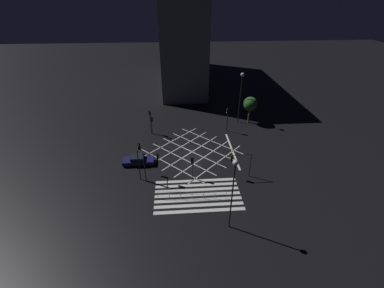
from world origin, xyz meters
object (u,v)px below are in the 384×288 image
(traffic_light_nw_cross, at_px, (150,118))
(traffic_light_ne_main, at_px, (227,115))
(street_tree_near, at_px, (250,104))
(street_lamp_west, at_px, (241,85))
(traffic_light_sw_cross, at_px, (139,154))
(traffic_light_sw_main, at_px, (152,161))
(waiting_car, at_px, (138,160))
(traffic_light_se_main, at_px, (239,160))
(street_lamp_east, at_px, (233,182))
(traffic_light_median_south, at_px, (192,163))
(traffic_light_nw_main, at_px, (152,121))

(traffic_light_nw_cross, distance_m, traffic_light_ne_main, 13.21)
(street_tree_near, bearing_deg, street_lamp_west, 170.51)
(traffic_light_sw_cross, relative_size, street_tree_near, 0.92)
(traffic_light_nw_cross, bearing_deg, traffic_light_sw_cross, -3.05)
(traffic_light_sw_main, height_order, waiting_car, traffic_light_sw_main)
(traffic_light_ne_main, bearing_deg, street_lamp_west, -129.20)
(traffic_light_se_main, relative_size, traffic_light_ne_main, 0.83)
(traffic_light_nw_cross, height_order, street_lamp_east, street_lamp_east)
(street_lamp_west, bearing_deg, traffic_light_ne_main, -129.20)
(street_lamp_west, height_order, waiting_car, street_lamp_west)
(traffic_light_median_south, distance_m, waiting_car, 8.62)
(traffic_light_nw_cross, bearing_deg, traffic_light_median_south, 26.11)
(traffic_light_ne_main, xyz_separation_m, traffic_light_sw_main, (-12.12, -13.01, 0.02))
(traffic_light_se_main, relative_size, traffic_light_sw_main, 0.85)
(traffic_light_median_south, distance_m, traffic_light_sw_main, 5.20)
(traffic_light_se_main, distance_m, waiting_car, 14.35)
(traffic_light_median_south, xyz_separation_m, street_lamp_west, (9.91, 16.48, 4.82))
(traffic_light_nw_main, xyz_separation_m, traffic_light_sw_main, (0.84, -13.13, 0.81))
(traffic_light_median_south, xyz_separation_m, street_tree_near, (11.84, 16.16, 1.29))
(traffic_light_sw_main, xyz_separation_m, street_lamp_east, (8.42, -8.36, 2.97))
(traffic_light_se_main, bearing_deg, traffic_light_ne_main, -93.76)
(traffic_light_nw_main, xyz_separation_m, street_lamp_east, (9.26, -21.50, 3.78))
(traffic_light_se_main, xyz_separation_m, street_lamp_west, (3.79, 16.61, 4.52))
(traffic_light_sw_cross, height_order, waiting_car, traffic_light_sw_cross)
(traffic_light_ne_main, bearing_deg, waiting_car, 31.98)
(traffic_light_sw_cross, bearing_deg, traffic_light_nw_cross, -3.05)
(traffic_light_nw_main, height_order, traffic_light_sw_main, traffic_light_sw_main)
(street_tree_near, distance_m, waiting_car, 23.14)
(street_tree_near, relative_size, waiting_car, 1.13)
(traffic_light_se_main, height_order, traffic_light_ne_main, traffic_light_ne_main)
(traffic_light_sw_main, bearing_deg, traffic_light_nw_main, 93.67)
(traffic_light_median_south, xyz_separation_m, traffic_light_ne_main, (6.98, 12.88, 0.71))
(street_lamp_east, bearing_deg, traffic_light_se_main, 71.19)
(traffic_light_se_main, xyz_separation_m, traffic_light_nw_cross, (-12.35, 12.83, 0.45))
(traffic_light_ne_main, distance_m, traffic_light_sw_main, 17.78)
(traffic_light_nw_main, height_order, traffic_light_sw_cross, traffic_light_sw_cross)
(traffic_light_nw_main, bearing_deg, traffic_light_median_south, -65.28)
(traffic_light_nw_main, xyz_separation_m, waiting_car, (-1.52, -9.17, -1.70))
(traffic_light_nw_cross, xyz_separation_m, traffic_light_sw_main, (1.08, -12.84, -0.01))
(traffic_light_sw_cross, bearing_deg, street_tree_near, -51.35)
(street_lamp_west, bearing_deg, traffic_light_sw_main, -132.19)
(traffic_light_ne_main, bearing_deg, traffic_light_median_south, 61.56)
(traffic_light_se_main, distance_m, traffic_light_sw_main, 11.28)
(traffic_light_median_south, height_order, traffic_light_sw_cross, traffic_light_sw_cross)
(street_lamp_east, distance_m, street_lamp_west, 25.86)
(traffic_light_median_south, xyz_separation_m, street_lamp_east, (3.27, -8.49, 3.70))
(traffic_light_median_south, xyz_separation_m, traffic_light_nw_cross, (-6.23, 12.71, 0.75))
(traffic_light_median_south, relative_size, waiting_car, 0.75)
(street_lamp_west, bearing_deg, street_lamp_east, -104.88)
(traffic_light_sw_main, distance_m, waiting_car, 5.26)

